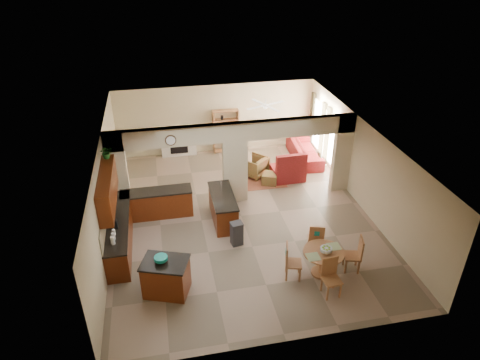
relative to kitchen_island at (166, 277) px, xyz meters
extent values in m
plane|color=gray|center=(2.49, 2.93, -0.48)|extent=(10.00, 10.00, 0.00)
plane|color=white|center=(2.49, 2.93, 2.32)|extent=(10.00, 10.00, 0.00)
plane|color=beige|center=(2.49, 7.93, 0.92)|extent=(8.00, 0.00, 8.00)
plane|color=beige|center=(2.49, -2.07, 0.92)|extent=(8.00, 0.00, 8.00)
plane|color=beige|center=(-1.51, 2.93, 0.92)|extent=(0.00, 10.00, 10.00)
plane|color=beige|center=(6.49, 2.93, 0.92)|extent=(0.00, 10.00, 10.00)
cube|color=beige|center=(-1.21, 3.93, 0.92)|extent=(0.60, 0.25, 2.80)
cube|color=beige|center=(2.49, 3.93, 0.62)|extent=(0.80, 0.25, 2.20)
cube|color=beige|center=(6.19, 3.93, 0.92)|extent=(0.60, 0.25, 2.80)
cube|color=beige|center=(2.49, 3.93, 2.02)|extent=(8.00, 0.25, 0.60)
cube|color=#491C08|center=(-1.21, 2.13, -0.05)|extent=(0.60, 3.20, 0.86)
cube|color=black|center=(-1.21, 2.13, 0.40)|extent=(0.62, 3.22, 0.05)
cube|color=tan|center=(-1.49, 2.13, 0.72)|extent=(0.02, 3.20, 0.55)
cube|color=#491C08|center=(-0.11, 3.50, -0.05)|extent=(2.20, 0.60, 0.86)
cube|color=black|center=(-0.11, 3.50, 0.40)|extent=(2.22, 0.62, 0.05)
cube|color=#491C08|center=(-1.33, 2.13, 1.44)|extent=(0.35, 2.40, 0.90)
cube|color=#491C08|center=(1.89, 2.83, -0.05)|extent=(0.65, 1.80, 0.86)
cube|color=black|center=(1.89, 2.83, 0.40)|extent=(0.70, 1.85, 0.05)
cube|color=silver|center=(1.89, 1.98, -0.06)|extent=(0.58, 0.04, 0.70)
cylinder|color=#4C3119|center=(0.49, 3.78, 1.97)|extent=(0.34, 0.03, 0.34)
cube|color=brown|center=(3.69, 5.03, -0.48)|extent=(1.60, 1.30, 0.01)
cube|color=silver|center=(0.89, 7.77, 0.07)|extent=(1.40, 0.28, 1.10)
cube|color=black|center=(0.89, 7.63, 0.02)|extent=(0.70, 0.04, 0.70)
cube|color=silver|center=(0.89, 7.75, 0.67)|extent=(1.60, 0.35, 0.10)
cube|color=brown|center=(2.84, 7.75, 0.42)|extent=(1.00, 0.32, 1.80)
cube|color=white|center=(6.46, 5.23, 0.72)|extent=(0.02, 0.90, 1.90)
cube|color=white|center=(6.46, 6.93, 0.72)|extent=(0.02, 0.90, 1.90)
cube|color=white|center=(6.46, 6.08, 0.57)|extent=(0.02, 0.70, 2.10)
cube|color=#47271C|center=(6.42, 4.63, 0.72)|extent=(0.10, 0.28, 2.30)
cube|color=#47271C|center=(6.42, 5.83, 0.72)|extent=(0.10, 0.28, 2.30)
cube|color=#47271C|center=(6.42, 6.33, 0.72)|extent=(0.10, 0.28, 2.30)
cube|color=#47271C|center=(6.42, 7.53, 0.72)|extent=(0.10, 0.28, 2.30)
cylinder|color=white|center=(3.99, 5.93, 2.08)|extent=(1.00, 1.00, 0.10)
cube|color=#491C08|center=(0.00, 0.00, -0.03)|extent=(1.24, 1.05, 0.91)
cube|color=black|center=(0.00, 0.00, 0.45)|extent=(1.31, 1.12, 0.05)
cylinder|color=#159383|center=(-0.08, 0.02, 0.55)|extent=(0.32, 0.32, 0.15)
cube|color=#2B2B2D|center=(2.08, 1.55, -0.14)|extent=(0.36, 0.33, 0.68)
cylinder|color=brown|center=(4.04, -0.13, 0.22)|extent=(1.07, 1.07, 0.04)
cylinder|color=brown|center=(4.04, -0.13, -0.12)|extent=(0.16, 0.16, 0.69)
cylinder|color=brown|center=(4.04, -0.13, -0.45)|extent=(0.54, 0.54, 0.06)
cylinder|color=#6BA323|center=(4.08, -0.17, 0.33)|extent=(0.31, 0.31, 0.16)
imported|color=maroon|center=(5.79, 6.41, -0.12)|extent=(2.57, 1.18, 0.73)
cube|color=maroon|center=(4.66, 5.01, -0.26)|extent=(1.17, 0.97, 0.45)
imported|color=maroon|center=(3.53, 5.49, -0.11)|extent=(1.14, 1.14, 0.75)
cube|color=maroon|center=(3.93, 4.78, -0.29)|extent=(0.70, 0.70, 0.39)
imported|color=#154E16|center=(-1.33, 3.09, 2.08)|extent=(0.40, 0.37, 0.38)
cube|color=brown|center=(4.15, 0.72, -0.03)|extent=(0.53, 0.53, 0.05)
cube|color=brown|center=(4.36, 0.83, -0.26)|extent=(0.04, 0.04, 0.44)
cube|color=brown|center=(4.03, 0.93, -0.26)|extent=(0.04, 0.04, 0.44)
cube|color=brown|center=(4.26, 0.51, -0.26)|extent=(0.04, 0.04, 0.44)
cube|color=brown|center=(3.93, 0.61, -0.26)|extent=(0.04, 0.04, 0.44)
cube|color=brown|center=(4.09, 0.54, 0.27)|extent=(0.41, 0.16, 0.55)
cube|color=#159383|center=(4.08, 0.51, 0.34)|extent=(0.14, 0.05, 0.14)
cube|color=brown|center=(4.86, -0.13, -0.03)|extent=(0.51, 0.51, 0.05)
cube|color=brown|center=(4.74, 0.07, -0.26)|extent=(0.04, 0.04, 0.44)
cube|color=brown|center=(4.65, -0.26, -0.26)|extent=(0.04, 0.04, 0.44)
cube|color=brown|center=(5.07, -0.01, -0.26)|extent=(0.04, 0.04, 0.44)
cube|color=brown|center=(4.98, -0.34, -0.26)|extent=(0.04, 0.04, 0.44)
cube|color=brown|center=(5.04, -0.18, 0.27)|extent=(0.15, 0.42, 0.55)
cube|color=#159383|center=(5.07, -0.19, 0.34)|extent=(0.05, 0.14, 0.14)
cube|color=brown|center=(3.98, -0.90, -0.03)|extent=(0.45, 0.45, 0.05)
cube|color=brown|center=(3.82, -1.08, -0.26)|extent=(0.04, 0.04, 0.44)
cube|color=brown|center=(4.16, -1.05, -0.26)|extent=(0.04, 0.04, 0.44)
cube|color=brown|center=(3.79, -0.74, -0.26)|extent=(0.04, 0.04, 0.44)
cube|color=brown|center=(4.13, -0.71, -0.26)|extent=(0.04, 0.04, 0.44)
cube|color=brown|center=(3.96, -0.71, 0.27)|extent=(0.42, 0.07, 0.55)
cube|color=#159383|center=(3.96, -0.68, 0.34)|extent=(0.14, 0.02, 0.14)
cube|color=brown|center=(3.25, -0.11, -0.03)|extent=(0.52, 0.52, 0.05)
cube|color=brown|center=(3.37, -0.32, -0.26)|extent=(0.04, 0.04, 0.44)
cube|color=brown|center=(3.46, 0.01, -0.26)|extent=(0.04, 0.04, 0.44)
cube|color=brown|center=(3.04, -0.23, -0.26)|extent=(0.04, 0.04, 0.44)
cube|color=brown|center=(3.13, 0.10, -0.26)|extent=(0.04, 0.04, 0.44)
cube|color=brown|center=(3.06, -0.06, 0.27)|extent=(0.15, 0.42, 0.55)
cube|color=#159383|center=(3.04, -0.05, 0.34)|extent=(0.05, 0.14, 0.14)
camera|label=1|loc=(0.20, -8.19, 7.28)|focal=32.00mm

